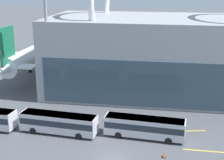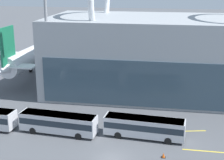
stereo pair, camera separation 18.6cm
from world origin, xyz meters
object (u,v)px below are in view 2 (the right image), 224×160
(airliner_at_gate_near, at_px, (41,52))
(shuttle_bus_2, at_px, (144,126))
(shuttle_bus_1, at_px, (58,122))
(floodlight_mast, at_px, (45,7))
(traffic_cone_1, at_px, (163,155))

(airliner_at_gate_near, height_order, shuttle_bus_2, airliner_at_gate_near)
(shuttle_bus_1, distance_m, shuttle_bus_2, 12.64)
(shuttle_bus_1, bearing_deg, floodlight_mast, 119.73)
(shuttle_bus_1, relative_size, shuttle_bus_2, 1.00)
(traffic_cone_1, bearing_deg, airliner_at_gate_near, 129.71)
(airliner_at_gate_near, height_order, floodlight_mast, floodlight_mast)
(shuttle_bus_2, height_order, traffic_cone_1, shuttle_bus_2)
(airliner_at_gate_near, xyz_separation_m, shuttle_bus_1, (14.71, -31.81, -3.29))
(airliner_at_gate_near, distance_m, shuttle_bus_2, 41.56)
(shuttle_bus_1, height_order, traffic_cone_1, shuttle_bus_1)
(floodlight_mast, xyz_separation_m, traffic_cone_1, (21.31, -17.23, -17.08))
(shuttle_bus_1, distance_m, floodlight_mast, 20.87)
(shuttle_bus_1, relative_size, traffic_cone_1, 17.92)
(floodlight_mast, bearing_deg, airliner_at_gate_near, 115.00)
(floodlight_mast, bearing_deg, traffic_cone_1, -38.96)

